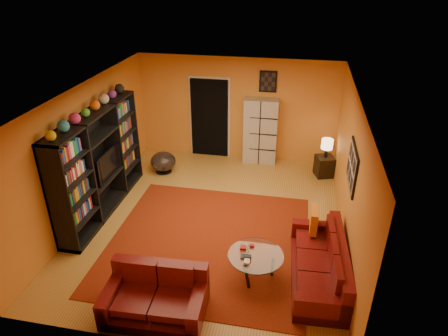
% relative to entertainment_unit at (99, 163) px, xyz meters
% --- Properties ---
extents(floor, '(6.00, 6.00, 0.00)m').
position_rel_entertainment_unit_xyz_m(floor, '(2.27, 0.00, -1.05)').
color(floor, olive).
rests_on(floor, ground).
extents(ceiling, '(6.00, 6.00, 0.00)m').
position_rel_entertainment_unit_xyz_m(ceiling, '(2.27, 0.00, 1.55)').
color(ceiling, white).
rests_on(ceiling, wall_back).
extents(wall_back, '(6.00, 0.00, 6.00)m').
position_rel_entertainment_unit_xyz_m(wall_back, '(2.27, 3.00, 0.25)').
color(wall_back, orange).
rests_on(wall_back, floor).
extents(wall_front, '(6.00, 0.00, 6.00)m').
position_rel_entertainment_unit_xyz_m(wall_front, '(2.27, -3.00, 0.25)').
color(wall_front, orange).
rests_on(wall_front, floor).
extents(wall_left, '(0.00, 6.00, 6.00)m').
position_rel_entertainment_unit_xyz_m(wall_left, '(-0.23, 0.00, 0.25)').
color(wall_left, orange).
rests_on(wall_left, floor).
extents(wall_right, '(0.00, 6.00, 6.00)m').
position_rel_entertainment_unit_xyz_m(wall_right, '(4.78, 0.00, 0.25)').
color(wall_right, orange).
rests_on(wall_right, floor).
extents(rug, '(3.60, 3.60, 0.01)m').
position_rel_entertainment_unit_xyz_m(rug, '(2.38, -0.70, -1.04)').
color(rug, '#631A0B').
rests_on(rug, floor).
extents(doorway, '(0.95, 0.10, 2.04)m').
position_rel_entertainment_unit_xyz_m(doorway, '(1.57, 2.96, -0.03)').
color(doorway, black).
rests_on(doorway, floor).
extents(wall_art_right, '(0.03, 1.00, 0.70)m').
position_rel_entertainment_unit_xyz_m(wall_art_right, '(4.75, -0.30, 0.55)').
color(wall_art_right, black).
rests_on(wall_art_right, wall_right).
extents(wall_art_back, '(0.42, 0.03, 0.52)m').
position_rel_entertainment_unit_xyz_m(wall_art_back, '(3.02, 2.98, 1.00)').
color(wall_art_back, black).
rests_on(wall_art_back, wall_back).
extents(entertainment_unit, '(0.45, 3.00, 2.10)m').
position_rel_entertainment_unit_xyz_m(entertainment_unit, '(0.00, 0.00, 0.00)').
color(entertainment_unit, black).
rests_on(entertainment_unit, floor).
extents(tv, '(0.97, 0.13, 0.56)m').
position_rel_entertainment_unit_xyz_m(tv, '(0.05, 0.09, -0.05)').
color(tv, black).
rests_on(tv, entertainment_unit).
extents(sofa, '(0.92, 2.04, 0.85)m').
position_rel_entertainment_unit_xyz_m(sofa, '(4.41, -1.29, -0.76)').
color(sofa, '#550B0C').
rests_on(sofa, rug).
extents(loveseat, '(1.49, 0.94, 0.85)m').
position_rel_entertainment_unit_xyz_m(loveseat, '(1.99, -2.42, -0.76)').
color(loveseat, '#550B0C').
rests_on(loveseat, rug).
extents(throw_pillow, '(0.12, 0.42, 0.42)m').
position_rel_entertainment_unit_xyz_m(throw_pillow, '(4.22, -0.56, -0.42)').
color(throw_pillow, orange).
rests_on(throw_pillow, sofa).
extents(coffee_table, '(0.90, 0.90, 0.45)m').
position_rel_entertainment_unit_xyz_m(coffee_table, '(3.33, -1.46, -0.64)').
color(coffee_table, silver).
rests_on(coffee_table, floor).
extents(storage_cabinet, '(0.84, 0.40, 1.66)m').
position_rel_entertainment_unit_xyz_m(storage_cabinet, '(2.91, 2.80, -0.22)').
color(storage_cabinet, '#AFAAA2').
rests_on(storage_cabinet, floor).
extents(bowl_chair, '(0.62, 0.62, 0.51)m').
position_rel_entertainment_unit_xyz_m(bowl_chair, '(0.67, 1.77, -0.78)').
color(bowl_chair, black).
rests_on(bowl_chair, floor).
extents(side_table, '(0.51, 0.51, 0.50)m').
position_rel_entertainment_unit_xyz_m(side_table, '(4.53, 2.32, -0.80)').
color(side_table, black).
rests_on(side_table, floor).
extents(table_lamp, '(0.27, 0.27, 0.45)m').
position_rel_entertainment_unit_xyz_m(table_lamp, '(4.53, 2.32, -0.24)').
color(table_lamp, black).
rests_on(table_lamp, side_table).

